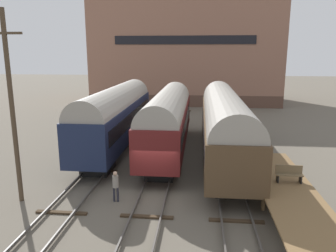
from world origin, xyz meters
name	(u,v)px	position (x,y,z in m)	size (l,w,h in m)	color
ground_plane	(155,192)	(0.00, 0.00, 0.00)	(200.00, 200.00, 0.00)	#60594C
track_left	(83,187)	(-4.29, 0.00, 0.14)	(2.60, 60.00, 0.26)	#4C4742
track_middle	(155,190)	(0.00, 0.00, 0.14)	(2.60, 60.00, 0.26)	#4C4742
track_right	(231,193)	(4.29, 0.00, 0.14)	(2.60, 60.00, 0.26)	#4C4742
train_car_maroon	(168,118)	(0.00, 7.73, 2.84)	(2.89, 15.68, 5.00)	black
train_car_brown	(224,121)	(4.29, 6.80, 2.86)	(3.13, 18.80, 5.07)	black
train_car_navy	(116,114)	(-4.29, 8.28, 2.95)	(2.85, 16.08, 5.16)	black
station_platform	(289,193)	(6.99, -1.61, 0.99)	(2.77, 12.88, 1.07)	brown
bench	(289,173)	(7.26, -0.37, 1.56)	(1.40, 0.40, 0.91)	brown
person_worker	(116,183)	(-1.93, -1.40, 1.03)	(0.32, 0.32, 1.71)	#282833
utility_pole	(12,107)	(-7.06, -1.76, 5.13)	(1.80, 0.24, 9.94)	#473828
warehouse_building	(186,47)	(0.08, 37.33, 8.73)	(28.56, 13.99, 17.45)	brown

